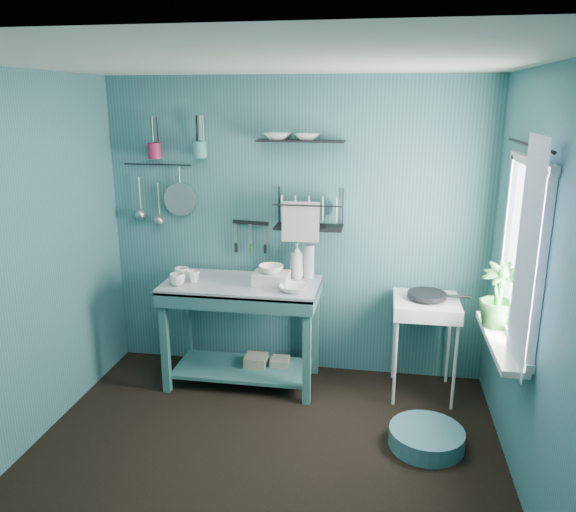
% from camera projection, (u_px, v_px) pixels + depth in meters
% --- Properties ---
extents(floor, '(3.20, 3.20, 0.00)m').
position_uv_depth(floor, '(258.00, 469.00, 3.63)').
color(floor, black).
rests_on(floor, ground).
extents(ceiling, '(3.20, 3.20, 0.00)m').
position_uv_depth(ceiling, '(252.00, 61.00, 2.96)').
color(ceiling, silver).
rests_on(ceiling, ground).
extents(wall_back, '(3.20, 0.00, 3.20)m').
position_uv_depth(wall_back, '(295.00, 230.00, 4.72)').
color(wall_back, '#34686C').
rests_on(wall_back, ground).
extents(wall_front, '(3.20, 0.00, 3.20)m').
position_uv_depth(wall_front, '(156.00, 426.00, 1.87)').
color(wall_front, '#34686C').
rests_on(wall_front, ground).
extents(wall_left, '(0.00, 3.00, 3.00)m').
position_uv_depth(wall_left, '(9.00, 272.00, 3.55)').
color(wall_left, '#34686C').
rests_on(wall_left, ground).
extents(wall_right, '(0.00, 3.00, 3.00)m').
position_uv_depth(wall_right, '(544.00, 301.00, 3.04)').
color(wall_right, '#34686C').
rests_on(wall_right, ground).
extents(work_counter, '(1.34, 0.83, 0.88)m').
position_uv_depth(work_counter, '(242.00, 333.00, 4.64)').
color(work_counter, '#306464').
rests_on(work_counter, floor).
extents(mug_left, '(0.12, 0.12, 0.10)m').
position_uv_depth(mug_left, '(177.00, 280.00, 4.44)').
color(mug_left, white).
rests_on(mug_left, work_counter).
extents(mug_mid, '(0.14, 0.14, 0.09)m').
position_uv_depth(mug_mid, '(194.00, 277.00, 4.52)').
color(mug_mid, white).
rests_on(mug_mid, work_counter).
extents(mug_right, '(0.17, 0.17, 0.10)m').
position_uv_depth(mug_right, '(182.00, 273.00, 4.59)').
color(mug_right, white).
rests_on(mug_right, work_counter).
extents(wash_tub, '(0.28, 0.22, 0.10)m').
position_uv_depth(wash_tub, '(271.00, 279.00, 4.45)').
color(wash_tub, beige).
rests_on(wash_tub, work_counter).
extents(tub_bowl, '(0.20, 0.19, 0.06)m').
position_uv_depth(tub_bowl, '(271.00, 269.00, 4.43)').
color(tub_bowl, white).
rests_on(tub_bowl, wash_tub).
extents(soap_bottle, '(0.11, 0.12, 0.30)m').
position_uv_depth(soap_bottle, '(297.00, 260.00, 4.61)').
color(soap_bottle, beige).
rests_on(soap_bottle, work_counter).
extents(water_bottle, '(0.09, 0.09, 0.28)m').
position_uv_depth(water_bottle, '(309.00, 261.00, 4.61)').
color(water_bottle, '#AFBAC3').
rests_on(water_bottle, work_counter).
extents(counter_bowl, '(0.22, 0.22, 0.05)m').
position_uv_depth(counter_bowl, '(293.00, 288.00, 4.30)').
color(counter_bowl, white).
rests_on(counter_bowl, work_counter).
extents(hotplate_stand, '(0.55, 0.55, 0.81)m').
position_uv_depth(hotplate_stand, '(423.00, 347.00, 4.47)').
color(hotplate_stand, white).
rests_on(hotplate_stand, floor).
extents(frying_pan, '(0.30, 0.30, 0.03)m').
position_uv_depth(frying_pan, '(427.00, 295.00, 4.35)').
color(frying_pan, black).
rests_on(frying_pan, hotplate_stand).
extents(knife_strip, '(0.32, 0.07, 0.03)m').
position_uv_depth(knife_strip, '(250.00, 223.00, 4.74)').
color(knife_strip, black).
rests_on(knife_strip, wall_back).
extents(dish_rack, '(0.57, 0.29, 0.32)m').
position_uv_depth(dish_rack, '(309.00, 209.00, 4.52)').
color(dish_rack, black).
rests_on(dish_rack, wall_back).
extents(upper_shelf, '(0.71, 0.21, 0.02)m').
position_uv_depth(upper_shelf, '(301.00, 141.00, 4.42)').
color(upper_shelf, black).
rests_on(upper_shelf, wall_back).
extents(shelf_bowl_left, '(0.23, 0.23, 0.05)m').
position_uv_depth(shelf_bowl_left, '(278.00, 132.00, 4.43)').
color(shelf_bowl_left, white).
rests_on(shelf_bowl_left, upper_shelf).
extents(shelf_bowl_right, '(0.21, 0.21, 0.05)m').
position_uv_depth(shelf_bowl_right, '(307.00, 128.00, 4.38)').
color(shelf_bowl_right, white).
rests_on(shelf_bowl_right, upper_shelf).
extents(utensil_cup_magenta, '(0.11, 0.11, 0.13)m').
position_uv_depth(utensil_cup_magenta, '(154.00, 151.00, 4.66)').
color(utensil_cup_magenta, '#A21D4C').
rests_on(utensil_cup_magenta, wall_back).
extents(utensil_cup_teal, '(0.11, 0.11, 0.13)m').
position_uv_depth(utensil_cup_teal, '(200.00, 150.00, 4.59)').
color(utensil_cup_teal, teal).
rests_on(utensil_cup_teal, wall_back).
extents(colander, '(0.28, 0.03, 0.28)m').
position_uv_depth(colander, '(180.00, 199.00, 4.77)').
color(colander, '#9D9FA5').
rests_on(colander, wall_back).
extents(ladle_outer, '(0.01, 0.01, 0.30)m').
position_uv_depth(ladle_outer, '(140.00, 194.00, 4.83)').
color(ladle_outer, '#9D9FA5').
rests_on(ladle_outer, wall_back).
extents(ladle_inner, '(0.01, 0.01, 0.30)m').
position_uv_depth(ladle_inner, '(158.00, 201.00, 4.81)').
color(ladle_inner, '#9D9FA5').
rests_on(ladle_inner, wall_back).
extents(hook_rail, '(0.60, 0.01, 0.01)m').
position_uv_depth(hook_rail, '(158.00, 165.00, 4.74)').
color(hook_rail, black).
rests_on(hook_rail, wall_back).
extents(window_glass, '(0.00, 1.10, 1.10)m').
position_uv_depth(window_glass, '(524.00, 253.00, 3.43)').
color(window_glass, white).
rests_on(window_glass, wall_right).
extents(windowsill, '(0.16, 0.95, 0.04)m').
position_uv_depth(windowsill, '(500.00, 341.00, 3.60)').
color(windowsill, white).
rests_on(windowsill, wall_right).
extents(curtain, '(0.00, 1.35, 1.35)m').
position_uv_depth(curtain, '(526.00, 258.00, 3.14)').
color(curtain, white).
rests_on(curtain, wall_right).
extents(curtain_rod, '(0.02, 1.05, 0.02)m').
position_uv_depth(curtain_rod, '(529.00, 145.00, 3.26)').
color(curtain_rod, black).
rests_on(curtain_rod, wall_right).
extents(potted_plant, '(0.30, 0.30, 0.44)m').
position_uv_depth(potted_plant, '(498.00, 295.00, 3.73)').
color(potted_plant, '#2D6C2B').
rests_on(potted_plant, windowsill).
extents(storage_tin_large, '(0.18, 0.18, 0.22)m').
position_uv_depth(storage_tin_large, '(256.00, 368.00, 4.76)').
color(storage_tin_large, gray).
rests_on(storage_tin_large, floor).
extents(storage_tin_small, '(0.15, 0.15, 0.20)m').
position_uv_depth(storage_tin_small, '(280.00, 369.00, 4.76)').
color(storage_tin_small, gray).
rests_on(storage_tin_small, floor).
extents(floor_basin, '(0.51, 0.51, 0.13)m').
position_uv_depth(floor_basin, '(426.00, 438.00, 3.85)').
color(floor_basin, teal).
rests_on(floor_basin, floor).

